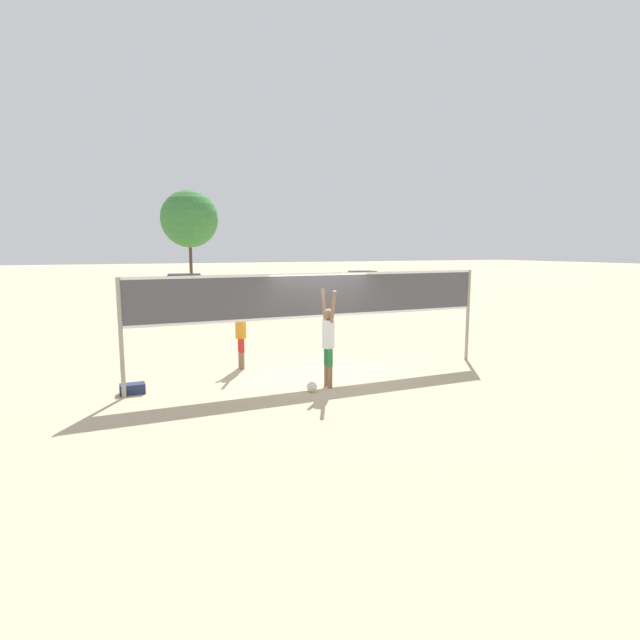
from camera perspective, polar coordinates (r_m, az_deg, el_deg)
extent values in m
plane|color=#C6B28C|center=(12.30, 0.00, -6.40)|extent=(200.00, 200.00, 0.00)
cylinder|color=gray|center=(11.06, -21.80, -1.97)|extent=(0.09, 0.09, 2.52)
cylinder|color=gray|center=(14.43, 16.54, 0.52)|extent=(0.09, 0.09, 2.52)
cube|color=#47474C|center=(11.96, 0.00, 2.86)|extent=(8.88, 0.02, 1.06)
cube|color=white|center=(11.93, 0.00, 5.26)|extent=(8.88, 0.03, 0.06)
cube|color=white|center=(12.02, 0.00, 0.47)|extent=(8.88, 0.03, 0.06)
cylinder|color=#8C664C|center=(11.20, 1.16, -6.56)|extent=(0.11, 0.11, 0.49)
cylinder|color=#267F3F|center=(11.10, 1.17, -4.32)|extent=(0.12, 0.12, 0.40)
cylinder|color=#8C664C|center=(11.38, 0.73, -6.33)|extent=(0.11, 0.11, 0.49)
cylinder|color=#267F3F|center=(11.27, 0.74, -4.12)|extent=(0.12, 0.12, 0.40)
cylinder|color=white|center=(11.09, 0.96, -1.60)|extent=(0.28, 0.28, 0.64)
sphere|color=#8C664C|center=(11.02, 0.96, 0.66)|extent=(0.25, 0.25, 0.25)
cylinder|color=#8C664C|center=(10.78, 1.50, 1.53)|extent=(0.08, 0.23, 0.71)
cylinder|color=#8C664C|center=(11.22, 0.45, 1.79)|extent=(0.08, 0.23, 0.71)
cylinder|color=#8C664C|center=(13.26, -9.08, -4.46)|extent=(0.11, 0.11, 0.44)
cylinder|color=red|center=(13.18, -9.12, -2.77)|extent=(0.12, 0.12, 0.36)
cylinder|color=#8C664C|center=(13.07, -8.86, -4.64)|extent=(0.11, 0.11, 0.44)
cylinder|color=red|center=(12.99, -8.90, -2.92)|extent=(0.12, 0.12, 0.36)
cylinder|color=orange|center=(13.01, -9.05, -0.84)|extent=(0.28, 0.28, 0.57)
sphere|color=#8C664C|center=(12.95, -9.09, 0.87)|extent=(0.22, 0.22, 0.22)
cylinder|color=#8C664C|center=(13.16, -9.37, 1.72)|extent=(0.08, 0.21, 0.63)
cylinder|color=#8C664C|center=(12.71, -8.84, 1.51)|extent=(0.08, 0.21, 0.63)
sphere|color=silver|center=(10.95, -0.94, -7.65)|extent=(0.22, 0.22, 0.22)
cube|color=navy|center=(11.54, -20.65, -7.36)|extent=(0.52, 0.30, 0.22)
cube|color=navy|center=(41.48, 5.16, 4.47)|extent=(4.72, 2.66, 0.67)
cube|color=#2D333D|center=(41.38, 4.88, 5.28)|extent=(2.29, 2.03, 0.51)
cylinder|color=black|center=(42.73, 6.59, 4.36)|extent=(0.67, 0.34, 0.64)
cylinder|color=black|center=(41.11, 7.36, 4.20)|extent=(0.67, 0.34, 0.64)
cylinder|color=black|center=(41.92, 3.00, 4.34)|extent=(0.67, 0.34, 0.64)
cylinder|color=black|center=(40.27, 3.65, 4.17)|extent=(0.67, 0.34, 0.64)
cube|color=silver|center=(34.14, -14.83, 3.56)|extent=(4.81, 2.48, 0.80)
cube|color=#2D333D|center=(34.10, -15.26, 4.68)|extent=(2.29, 1.96, 0.54)
cylinder|color=black|center=(35.06, -12.50, 3.41)|extent=(0.67, 0.31, 0.64)
cylinder|color=black|center=(33.33, -12.36, 3.18)|extent=(0.67, 0.31, 0.64)
cylinder|color=black|center=(35.04, -17.16, 3.24)|extent=(0.67, 0.31, 0.64)
cylinder|color=black|center=(33.32, -17.25, 3.00)|extent=(0.67, 0.31, 0.64)
cylinder|color=#4C3823|center=(42.67, -14.55, 6.57)|extent=(0.25, 0.25, 4.24)
sphere|color=#387A38|center=(42.72, -14.71, 11.11)|extent=(4.61, 4.61, 4.61)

